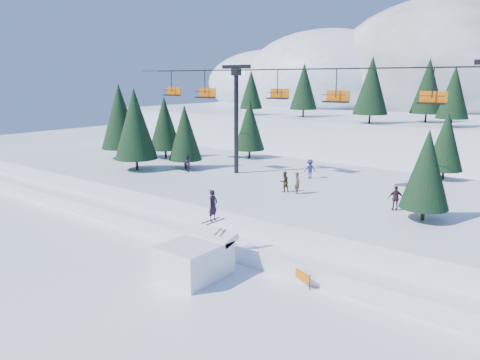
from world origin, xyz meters
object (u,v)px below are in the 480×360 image
Objects in this scene: banner_far at (405,295)px; jump_kicker at (196,258)px; banner_near at (295,272)px; chairlift at (332,106)px.

jump_kicker is at bearing -159.10° from banner_far.
banner_far is at bearing 10.03° from banner_near.
jump_kicker is 11.78m from banner_far.
banner_near is at bearing -69.73° from chairlift.
banner_near is (4.94, 3.13, -0.64)m from jump_kicker.
chairlift is 16.31× the size of banner_far.
chairlift is 18.37m from banner_far.
jump_kicker reaches higher than banner_near.
banner_far is at bearing 20.90° from jump_kicker.
chairlift reaches higher than banner_near.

